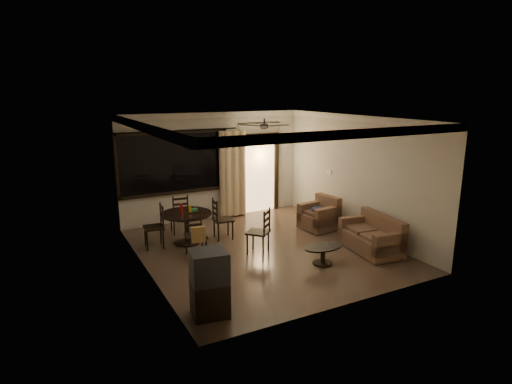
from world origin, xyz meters
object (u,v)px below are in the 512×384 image
dining_chair_west (155,235)px  armchair (320,216)px  sofa (373,237)px  coffee_table (323,252)px  dining_chair_north (180,221)px  dining_chair_south (196,242)px  dining_table (187,219)px  side_chair (259,240)px  tv_cabinet (210,283)px  dining_chair_east (223,227)px

dining_chair_west → armchair: bearing=87.1°
dining_chair_west → sofa: (4.06, -2.39, 0.02)m
coffee_table → dining_chair_west: bearing=137.7°
dining_chair_north → armchair: bearing=163.5°
armchair → dining_chair_north: bearing=150.8°
dining_chair_north → dining_chair_south: bearing=90.0°
dining_table → side_chair: (1.13, -1.28, -0.27)m
dining_chair_north → tv_cabinet: (-0.80, -3.96, 0.24)m
side_chair → sofa: bearing=112.9°
dining_table → armchair: dining_table is taller
sofa → tv_cabinet: bearing=-160.3°
dining_chair_west → dining_chair_south: (0.61, -0.94, 0.02)m
dining_chair_west → dining_chair_south: bearing=39.3°
dining_chair_south → side_chair: (1.23, -0.43, -0.02)m
dining_chair_west → armchair: (3.96, -0.64, 0.04)m
dining_chair_east → armchair: dining_chair_east is taller
sofa → armchair: bearing=100.7°
dining_chair_west → dining_chair_east: (1.54, -0.18, 0.00)m
tv_cabinet → dining_chair_north: bearing=87.2°
dining_chair_south → coffee_table: 2.58m
armchair → dining_table: bearing=164.0°
dining_chair_south → coffee_table: bearing=-29.8°
dining_chair_east → dining_chair_west: bearing=89.5°
dining_chair_south → dining_chair_east: bearing=45.7°
dining_chair_west → dining_chair_south: 1.13m
dining_chair_west → dining_chair_east: 1.55m
dining_chair_west → tv_cabinet: 3.28m
dining_chair_south → side_chair: 1.30m
coffee_table → dining_chair_north: bearing=121.2°
dining_chair_south → sofa: (3.45, -1.45, -0.00)m
dining_chair_east → armchair: (2.42, -0.46, 0.04)m
dining_chair_south → tv_cabinet: (-0.62, -2.33, 0.22)m
dining_chair_west → dining_chair_south: size_ratio=1.00×
dining_chair_north → armchair: size_ratio=1.10×
dining_table → dining_chair_north: 0.83m
dining_chair_east → dining_chair_north: size_ratio=1.00×
dining_chair_south → side_chair: size_ratio=0.98×
dining_table → dining_chair_south: size_ratio=1.19×
dining_chair_south → armchair: dining_chair_south is taller
dining_table → dining_chair_west: 0.76m
side_chair → dining_table: bearing=-91.0°
armchair → dining_chair_west: bearing=164.4°
dining_chair_west → dining_chair_north: size_ratio=1.00×
dining_chair_east → armchair: size_ratio=1.10×
tv_cabinet → side_chair: bearing=54.3°
sofa → armchair: (-0.10, 1.75, 0.02)m
tv_cabinet → dining_chair_east: bearing=72.0°
dining_chair_west → dining_chair_east: same height
dining_table → dining_chair_east: dining_chair_east is taller
dining_chair_south → sofa: bearing=-16.6°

